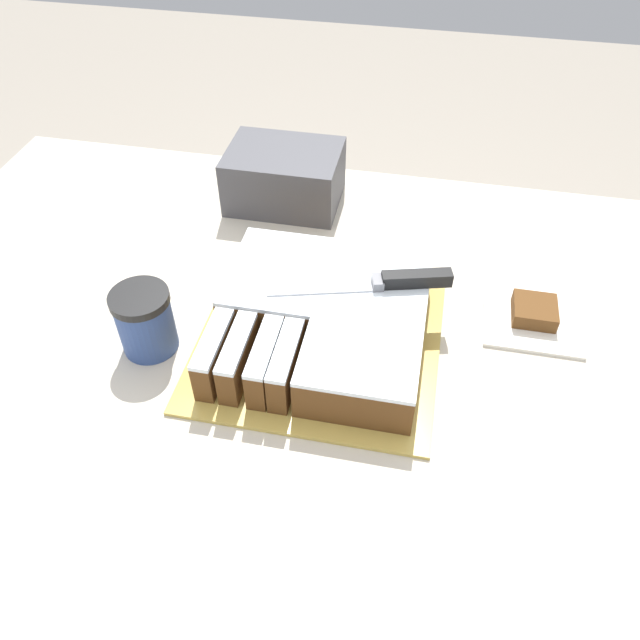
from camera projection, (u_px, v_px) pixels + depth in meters
The scene contains 9 objects.
ground_plane at pixel (293, 602), 1.59m from camera, with size 8.00×8.00×0.00m, color #9E9384.
countertop at pixel (286, 512), 1.26m from camera, with size 1.40×1.10×0.93m.
cake_board at pixel (320, 338), 0.96m from camera, with size 0.36×0.37×0.01m.
cake at pixel (324, 318), 0.94m from camera, with size 0.31×0.31×0.07m.
knife at pixel (396, 281), 0.93m from camera, with size 0.27×0.10×0.02m.
coffee_cup at pixel (145, 321), 0.92m from camera, with size 0.09×0.09×0.10m.
paper_napkin at pixel (532, 318), 0.99m from camera, with size 0.15×0.15×0.01m.
brownie at pixel (534, 311), 0.98m from camera, with size 0.07×0.07×0.03m.
storage_box at pixel (284, 177), 1.19m from camera, with size 0.21×0.16×0.11m.
Camera 1 is at (0.19, -0.59, 1.63)m, focal length 35.00 mm.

